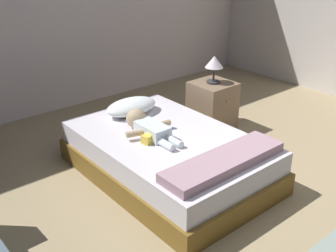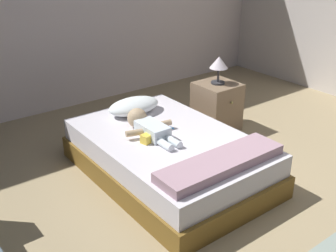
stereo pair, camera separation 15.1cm
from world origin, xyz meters
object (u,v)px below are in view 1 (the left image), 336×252
(bed, at_px, (168,156))
(toothbrush, at_px, (167,126))
(pillow, at_px, (131,107))
(nightstand, at_px, (212,106))
(baby, at_px, (147,127))
(toy_block, at_px, (147,139))
(lamp, at_px, (214,64))

(bed, xyz_separation_m, toothbrush, (0.12, 0.16, 0.21))
(pillow, distance_m, nightstand, 1.04)
(nightstand, bearing_deg, pillow, 170.94)
(nightstand, bearing_deg, bed, -155.84)
(toothbrush, distance_m, nightstand, 1.00)
(baby, relative_size, toy_block, 7.15)
(toothbrush, distance_m, lamp, 1.05)
(baby, bearing_deg, toy_block, -127.74)
(toothbrush, bearing_deg, lamp, 18.61)
(baby, xyz_separation_m, nightstand, (1.16, 0.31, -0.20))
(pillow, relative_size, lamp, 1.80)
(lamp, height_order, toy_block, lamp)
(baby, bearing_deg, nightstand, 14.91)
(nightstand, height_order, lamp, lamp)
(nightstand, bearing_deg, toy_block, -160.10)
(toothbrush, relative_size, toy_block, 1.41)
(nightstand, relative_size, lamp, 1.81)
(lamp, distance_m, toy_block, 1.40)
(lamp, bearing_deg, toy_block, -160.09)
(bed, bearing_deg, toothbrush, 53.47)
(bed, xyz_separation_m, toy_block, (-0.23, 0.01, 0.24))
(bed, distance_m, toy_block, 0.34)
(pillow, height_order, lamp, lamp)
(pillow, distance_m, lamp, 1.06)
(bed, bearing_deg, pillow, 85.72)
(pillow, distance_m, toy_block, 0.68)
(bed, height_order, toothbrush, toothbrush)
(nightstand, bearing_deg, toothbrush, -161.40)
(pillow, relative_size, nightstand, 0.99)
(toothbrush, relative_size, lamp, 0.43)
(bed, relative_size, toy_block, 19.97)
(lamp, bearing_deg, nightstand, -90.00)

